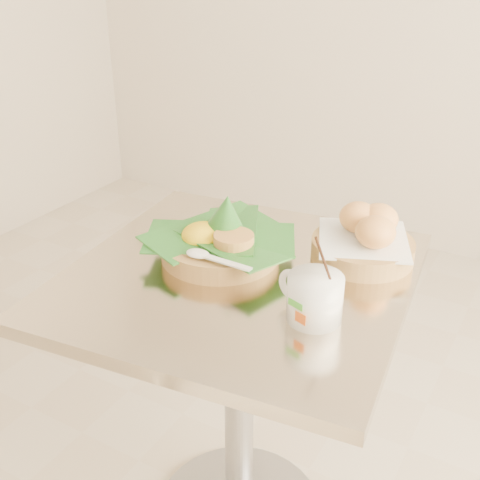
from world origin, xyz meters
The scene contains 4 objects.
cafe_table centered at (0.13, -0.01, 0.53)m, with size 0.78×0.78×0.75m.
rice_basket centered at (0.05, 0.03, 0.79)m, with size 0.33×0.33×0.16m.
bread_basket centered at (0.33, 0.18, 0.80)m, with size 0.25×0.25×0.12m.
coffee_mug centered at (0.33, -0.09, 0.80)m, with size 0.14×0.11×0.18m.
Camera 1 is at (0.68, -0.97, 1.39)m, focal length 45.00 mm.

